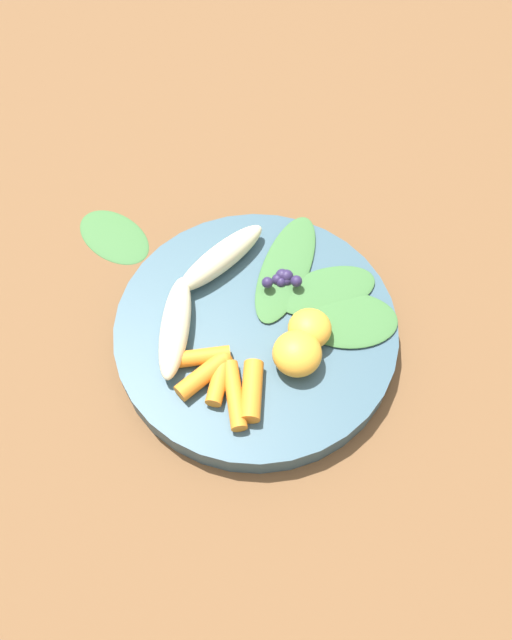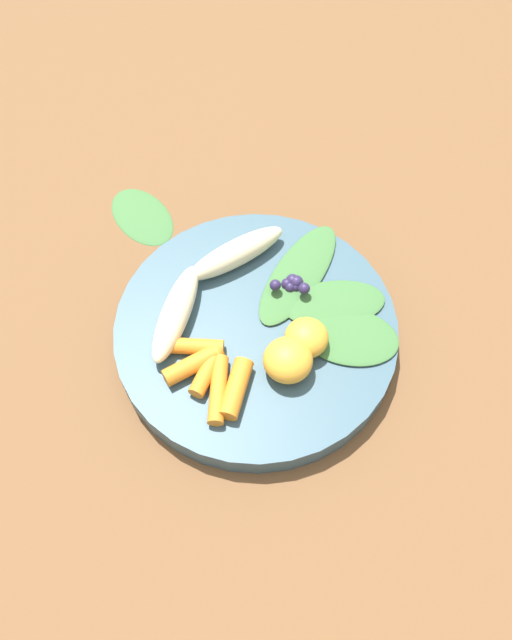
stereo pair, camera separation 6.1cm
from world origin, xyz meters
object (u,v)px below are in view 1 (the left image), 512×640
object	(u,v)px
bowl	(256,332)
orange_segment_near	(310,329)
banana_peeled_left	(175,327)
banana_peeled_right	(221,258)
kale_leaf_stray	(114,236)

from	to	relation	value
bowl	orange_segment_near	size ratio (longest dim) A/B	6.70
banana_peeled_left	banana_peeled_right	distance (m)	0.09
banana_peeled_right	kale_leaf_stray	size ratio (longest dim) A/B	1.18
orange_segment_near	kale_leaf_stray	world-z (taller)	orange_segment_near
bowl	banana_peeled_left	xyz separation A→B (m)	(0.04, 0.07, 0.03)
banana_peeled_right	orange_segment_near	xyz separation A→B (m)	(-0.12, -0.02, 0.00)
banana_peeled_left	kale_leaf_stray	world-z (taller)	banana_peeled_left
bowl	banana_peeled_right	distance (m)	0.08
bowl	orange_segment_near	distance (m)	0.06
kale_leaf_stray	orange_segment_near	bearing A→B (deg)	-172.65
bowl	banana_peeled_right	size ratio (longest dim) A/B	2.49
banana_peeled_right	kale_leaf_stray	xyz separation A→B (m)	(0.12, 0.07, -0.04)
kale_leaf_stray	banana_peeled_left	bearing A→B (deg)	161.97
orange_segment_near	kale_leaf_stray	xyz separation A→B (m)	(0.24, 0.09, -0.04)
banana_peeled_left	banana_peeled_right	bearing A→B (deg)	156.74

